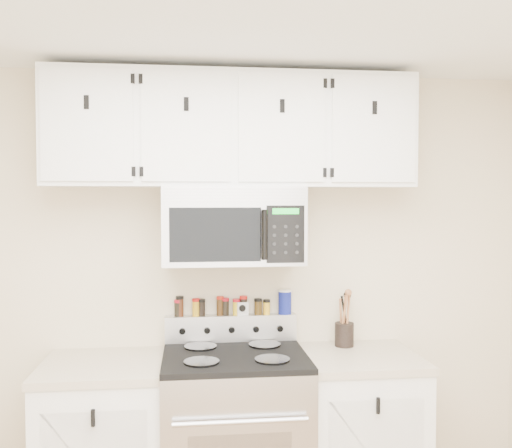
{
  "coord_description": "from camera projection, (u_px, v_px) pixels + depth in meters",
  "views": [
    {
      "loc": [
        -0.23,
        -1.57,
        1.77
      ],
      "look_at": [
        0.12,
        1.45,
        1.64
      ],
      "focal_mm": 40.0,
      "sensor_mm": 36.0,
      "label": 1
    }
  ],
  "objects": [
    {
      "name": "back_wall",
      "position": [
        230.0,
        288.0,
        3.33
      ],
      "size": [
        3.5,
        0.01,
        2.5
      ],
      "primitive_type": "cube",
      "color": "beige",
      "rests_on": "floor"
    },
    {
      "name": "range",
      "position": [
        235.0,
        439.0,
        3.05
      ],
      "size": [
        0.76,
        0.65,
        1.1
      ],
      "color": "#B7B7BA",
      "rests_on": "floor"
    },
    {
      "name": "base_cabinet_left",
      "position": [
        104.0,
        448.0,
        3.0
      ],
      "size": [
        0.64,
        0.62,
        0.92
      ],
      "color": "white",
      "rests_on": "floor"
    },
    {
      "name": "base_cabinet_right",
      "position": [
        359.0,
        436.0,
        3.16
      ],
      "size": [
        0.64,
        0.62,
        0.92
      ],
      "color": "white",
      "rests_on": "floor"
    },
    {
      "name": "microwave",
      "position": [
        233.0,
        225.0,
        3.13
      ],
      "size": [
        0.76,
        0.44,
        0.42
      ],
      "color": "#9E9EA3",
      "rests_on": "back_wall"
    },
    {
      "name": "upper_cabinets",
      "position": [
        232.0,
        131.0,
        3.13
      ],
      "size": [
        2.0,
        0.35,
        0.62
      ],
      "color": "white",
      "rests_on": "back_wall"
    },
    {
      "name": "utensil_crock",
      "position": [
        344.0,
        332.0,
        3.3
      ],
      "size": [
        0.11,
        0.11,
        0.32
      ],
      "color": "black",
      "rests_on": "base_cabinet_right"
    },
    {
      "name": "kitchen_timer",
      "position": [
        242.0,
        308.0,
        3.31
      ],
      "size": [
        0.08,
        0.07,
        0.08
      ],
      "primitive_type": "cube",
      "rotation": [
        0.0,
        0.0,
        0.19
      ],
      "color": "silver",
      "rests_on": "range"
    },
    {
      "name": "salt_canister",
      "position": [
        285.0,
        302.0,
        3.34
      ],
      "size": [
        0.08,
        0.08,
        0.14
      ],
      "color": "navy",
      "rests_on": "range"
    },
    {
      "name": "spice_jar_0",
      "position": [
        178.0,
        308.0,
        3.27
      ],
      "size": [
        0.05,
        0.05,
        0.1
      ],
      "color": "black",
      "rests_on": "range"
    },
    {
      "name": "spice_jar_1",
      "position": [
        180.0,
        306.0,
        3.27
      ],
      "size": [
        0.05,
        0.05,
        0.12
      ],
      "color": "#401F0F",
      "rests_on": "range"
    },
    {
      "name": "spice_jar_2",
      "position": [
        196.0,
        307.0,
        3.28
      ],
      "size": [
        0.05,
        0.05,
        0.1
      ],
      "color": "#C29216",
      "rests_on": "range"
    },
    {
      "name": "spice_jar_3",
      "position": [
        201.0,
        307.0,
        3.28
      ],
      "size": [
        0.04,
        0.04,
        0.1
      ],
      "color": "black",
      "rests_on": "range"
    },
    {
      "name": "spice_jar_4",
      "position": [
        220.0,
        306.0,
        3.3
      ],
      "size": [
        0.04,
        0.04,
        0.11
      ],
      "color": "#3C250E",
      "rests_on": "range"
    },
    {
      "name": "spice_jar_5",
      "position": [
        225.0,
        307.0,
        3.3
      ],
      "size": [
        0.05,
        0.05,
        0.1
      ],
      "color": "black",
      "rests_on": "range"
    },
    {
      "name": "spice_jar_6",
      "position": [
        236.0,
        307.0,
        3.31
      ],
      "size": [
        0.04,
        0.04,
        0.09
      ],
      "color": "gold",
      "rests_on": "range"
    },
    {
      "name": "spice_jar_7",
      "position": [
        243.0,
        305.0,
        3.31
      ],
      "size": [
        0.05,
        0.05,
        0.11
      ],
      "color": "black",
      "rests_on": "range"
    },
    {
      "name": "spice_jar_8",
      "position": [
        258.0,
        306.0,
        3.32
      ],
      "size": [
        0.04,
        0.04,
        0.09
      ],
      "color": "#422F0F",
      "rests_on": "range"
    },
    {
      "name": "spice_jar_9",
      "position": [
        267.0,
        307.0,
        3.33
      ],
      "size": [
        0.04,
        0.04,
        0.09
      ],
      "color": "yellow",
      "rests_on": "range"
    }
  ]
}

